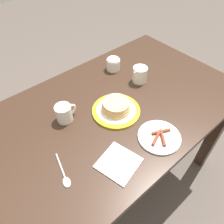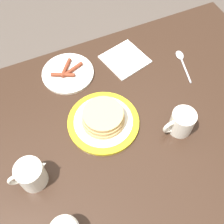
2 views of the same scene
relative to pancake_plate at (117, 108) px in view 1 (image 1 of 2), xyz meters
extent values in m
plane|color=#51473F|center=(0.00, 0.04, -0.80)|extent=(8.00, 8.00, 0.00)
cube|color=#332116|center=(0.00, 0.04, -0.04)|extent=(1.40, 0.82, 0.03)
cube|color=#332116|center=(0.63, -0.32, -0.43)|extent=(0.07, 0.07, 0.75)
cube|color=#332116|center=(0.63, 0.39, -0.43)|extent=(0.07, 0.07, 0.75)
cylinder|color=gold|center=(0.00, 0.00, -0.02)|extent=(0.24, 0.24, 0.01)
cylinder|color=white|center=(0.00, 0.00, -0.01)|extent=(0.20, 0.20, 0.00)
cylinder|color=tan|center=(0.00, 0.00, 0.00)|extent=(0.14, 0.14, 0.02)
cylinder|color=tan|center=(0.00, 0.00, 0.02)|extent=(0.14, 0.14, 0.02)
cylinder|color=tan|center=(0.00, 0.00, 0.03)|extent=(0.13, 0.13, 0.02)
cylinder|color=silver|center=(0.03, -0.25, -0.02)|extent=(0.19, 0.19, 0.01)
cylinder|color=brown|center=(0.01, -0.25, -0.01)|extent=(0.09, 0.04, 0.01)
cylinder|color=brown|center=(0.06, -0.24, -0.01)|extent=(0.08, 0.05, 0.01)
cylinder|color=brown|center=(0.03, -0.26, -0.01)|extent=(0.06, 0.08, 0.01)
cylinder|color=silver|center=(-0.22, 0.12, 0.02)|extent=(0.08, 0.08, 0.09)
torus|color=silver|center=(-0.19, 0.12, 0.02)|extent=(0.06, 0.01, 0.06)
cylinder|color=brown|center=(-0.22, 0.12, 0.05)|extent=(0.07, 0.07, 0.00)
cylinder|color=silver|center=(0.26, 0.10, 0.02)|extent=(0.08, 0.08, 0.09)
cone|color=silver|center=(0.22, 0.10, 0.05)|extent=(0.04, 0.04, 0.04)
torus|color=silver|center=(0.30, 0.10, 0.03)|extent=(0.05, 0.01, 0.05)
cylinder|color=silver|center=(0.22, 0.28, 0.01)|extent=(0.08, 0.08, 0.07)
ellipsoid|color=silver|center=(0.22, 0.28, 0.04)|extent=(0.08, 0.08, 0.03)
sphere|color=silver|center=(0.22, 0.28, 0.06)|extent=(0.01, 0.01, 0.01)
cube|color=white|center=(-0.19, -0.22, -0.02)|extent=(0.18, 0.18, 0.01)
cylinder|color=silver|center=(-0.37, -0.08, -0.02)|extent=(0.04, 0.11, 0.01)
ellipsoid|color=silver|center=(-0.39, -0.16, -0.02)|extent=(0.04, 0.05, 0.01)
camera|label=1|loc=(-0.51, -0.55, 0.76)|focal=35.00mm
camera|label=2|loc=(0.16, 0.43, 0.79)|focal=45.00mm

